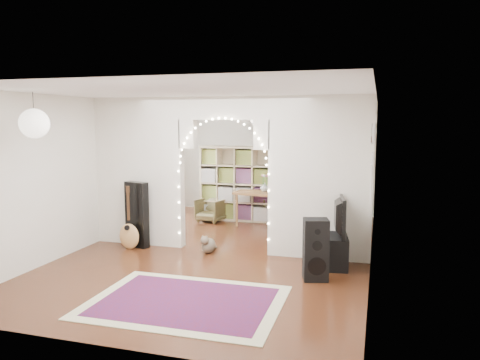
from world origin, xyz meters
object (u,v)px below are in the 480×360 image
(floor_speaker, at_px, (316,250))
(dining_table, at_px, (264,195))
(media_console, at_px, (334,248))
(bookcase, at_px, (237,183))
(acoustic_guitar, at_px, (129,226))
(dining_chair_right, at_px, (274,208))
(dining_chair_left, at_px, (211,210))

(floor_speaker, xyz_separation_m, dining_table, (-1.54, 3.24, 0.24))
(media_console, distance_m, bookcase, 3.74)
(acoustic_guitar, distance_m, bookcase, 3.16)
(dining_table, bearing_deg, acoustic_guitar, -120.36)
(dining_chair_right, bearing_deg, dining_chair_left, 177.15)
(bookcase, bearing_deg, media_console, -51.73)
(acoustic_guitar, xyz_separation_m, bookcase, (1.11, 2.93, 0.43))
(bookcase, xyz_separation_m, dining_chair_left, (-0.52, -0.33, -0.59))
(dining_table, relative_size, dining_chair_left, 2.22)
(bookcase, bearing_deg, acoustic_guitar, -114.53)
(acoustic_guitar, distance_m, dining_chair_right, 3.69)
(dining_table, bearing_deg, media_console, -48.22)
(acoustic_guitar, distance_m, media_console, 3.59)
(media_console, relative_size, dining_table, 0.78)
(dining_chair_right, bearing_deg, acoustic_guitar, -146.36)
(dining_chair_left, bearing_deg, floor_speaker, -38.60)
(acoustic_guitar, height_order, floor_speaker, acoustic_guitar)
(floor_speaker, relative_size, dining_chair_right, 1.49)
(bookcase, bearing_deg, dining_table, -30.40)
(floor_speaker, distance_m, media_console, 0.91)
(dining_chair_left, distance_m, dining_chair_right, 1.45)
(dining_table, xyz_separation_m, dining_chair_left, (-1.27, 0.05, -0.42))
(acoustic_guitar, bearing_deg, media_console, -20.49)
(acoustic_guitar, height_order, dining_chair_left, acoustic_guitar)
(floor_speaker, xyz_separation_m, media_console, (0.18, 0.87, -0.20))
(bookcase, height_order, dining_chair_left, bookcase)
(acoustic_guitar, height_order, dining_table, acoustic_guitar)
(media_console, bearing_deg, bookcase, 123.73)
(floor_speaker, height_order, media_console, floor_speaker)
(acoustic_guitar, height_order, dining_chair_right, acoustic_guitar)
(media_console, distance_m, dining_chair_right, 3.38)
(floor_speaker, relative_size, dining_chair_left, 1.56)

